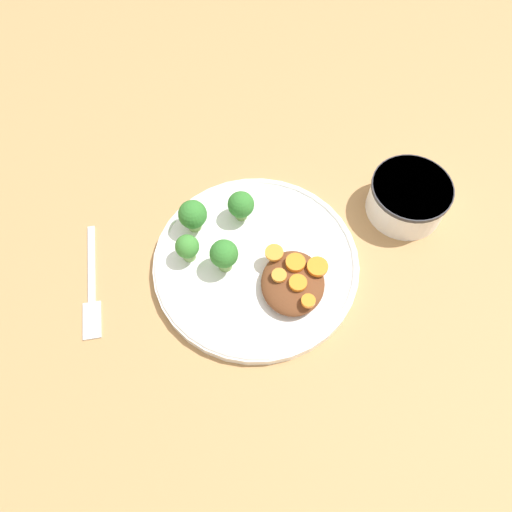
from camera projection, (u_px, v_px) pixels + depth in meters
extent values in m
plane|color=tan|center=(256.00, 266.00, 0.70)|extent=(4.00, 4.00, 0.00)
cylinder|color=white|center=(256.00, 264.00, 0.69)|extent=(0.28, 0.28, 0.01)
torus|color=white|center=(256.00, 261.00, 0.68)|extent=(0.28, 0.28, 0.01)
cylinder|color=white|center=(408.00, 198.00, 0.72)|extent=(0.11, 0.11, 0.06)
cylinder|color=#333338|center=(413.00, 188.00, 0.70)|extent=(0.11, 0.11, 0.01)
cylinder|color=white|center=(411.00, 191.00, 0.70)|extent=(0.09, 0.09, 0.01)
ellipsoid|color=brown|center=(293.00, 283.00, 0.65)|extent=(0.10, 0.08, 0.03)
cylinder|color=#759E51|center=(194.00, 223.00, 0.70)|extent=(0.02, 0.02, 0.02)
sphere|color=#337A2D|center=(193.00, 214.00, 0.68)|extent=(0.04, 0.04, 0.04)
cylinder|color=#759E51|center=(225.00, 262.00, 0.67)|extent=(0.02, 0.02, 0.02)
sphere|color=#337A2D|center=(224.00, 254.00, 0.65)|extent=(0.04, 0.04, 0.04)
cylinder|color=#759E51|center=(241.00, 213.00, 0.71)|extent=(0.02, 0.02, 0.02)
sphere|color=#337A2D|center=(241.00, 205.00, 0.69)|extent=(0.04, 0.04, 0.04)
cylinder|color=#7FA85B|center=(189.00, 255.00, 0.68)|extent=(0.02, 0.02, 0.02)
sphere|color=#3D8433|center=(187.00, 249.00, 0.66)|extent=(0.03, 0.03, 0.03)
cylinder|color=orange|center=(298.00, 283.00, 0.64)|extent=(0.02, 0.02, 0.01)
cylinder|color=orange|center=(274.00, 255.00, 0.66)|extent=(0.02, 0.02, 0.00)
cylinder|color=orange|center=(308.00, 301.00, 0.62)|extent=(0.02, 0.02, 0.01)
cylinder|color=orange|center=(318.00, 267.00, 0.65)|extent=(0.03, 0.03, 0.01)
cylinder|color=orange|center=(279.00, 275.00, 0.64)|extent=(0.02, 0.02, 0.00)
cylinder|color=orange|center=(295.00, 263.00, 0.65)|extent=(0.03, 0.03, 0.01)
cube|color=silver|center=(91.00, 263.00, 0.70)|extent=(0.12, 0.04, 0.01)
cube|color=silver|center=(92.00, 320.00, 0.65)|extent=(0.06, 0.04, 0.01)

